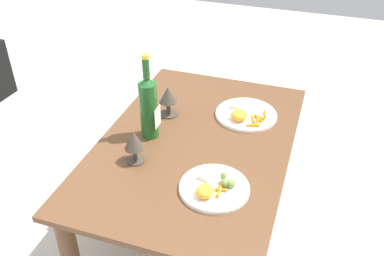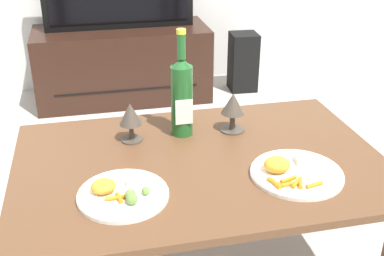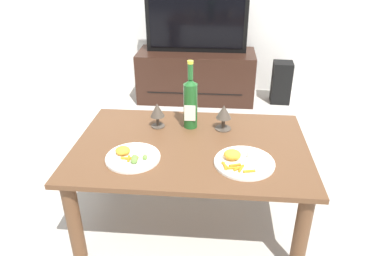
# 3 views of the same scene
# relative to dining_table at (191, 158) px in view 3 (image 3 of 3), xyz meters

# --- Properties ---
(ground_plane) EXTENTS (6.40, 6.40, 0.00)m
(ground_plane) POSITION_rel_dining_table_xyz_m (0.00, 0.00, -0.40)
(ground_plane) COLOR #B7B2A8
(dining_table) EXTENTS (1.19, 0.79, 0.48)m
(dining_table) POSITION_rel_dining_table_xyz_m (0.00, 0.00, 0.00)
(dining_table) COLOR brown
(dining_table) RESTS_ON ground_plane
(tv_stand) EXTENTS (1.11, 0.47, 0.47)m
(tv_stand) POSITION_rel_dining_table_xyz_m (-0.10, 1.76, -0.16)
(tv_stand) COLOR black
(tv_stand) RESTS_ON ground_plane
(tv_screen) EXTENTS (0.93, 0.05, 0.54)m
(tv_screen) POSITION_rel_dining_table_xyz_m (-0.10, 1.75, 0.34)
(tv_screen) COLOR black
(tv_screen) RESTS_ON tv_stand
(floor_speaker) EXTENTS (0.19, 0.19, 0.40)m
(floor_speaker) POSITION_rel_dining_table_xyz_m (0.72, 1.74, -0.20)
(floor_speaker) COLOR black
(floor_speaker) RESTS_ON ground_plane
(wine_bottle) EXTENTS (0.08, 0.08, 0.38)m
(wine_bottle) POSITION_rel_dining_table_xyz_m (-0.02, 0.20, 0.23)
(wine_bottle) COLOR #1E5923
(wine_bottle) RESTS_ON dining_table
(goblet_left) EXTENTS (0.08, 0.08, 0.14)m
(goblet_left) POSITION_rel_dining_table_xyz_m (-0.20, 0.19, 0.17)
(goblet_left) COLOR #473D33
(goblet_left) RESTS_ON dining_table
(goblet_right) EXTENTS (0.09, 0.09, 0.14)m
(goblet_right) POSITION_rel_dining_table_xyz_m (0.16, 0.19, 0.17)
(goblet_right) COLOR #473D33
(goblet_right) RESTS_ON dining_table
(dinner_plate_left) EXTENTS (0.26, 0.26, 0.05)m
(dinner_plate_left) POSITION_rel_dining_table_xyz_m (-0.27, -0.16, 0.09)
(dinner_plate_left) COLOR white
(dinner_plate_left) RESTS_ON dining_table
(dinner_plate_right) EXTENTS (0.28, 0.28, 0.06)m
(dinner_plate_right) POSITION_rel_dining_table_xyz_m (0.26, -0.16, 0.09)
(dinner_plate_right) COLOR white
(dinner_plate_right) RESTS_ON dining_table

